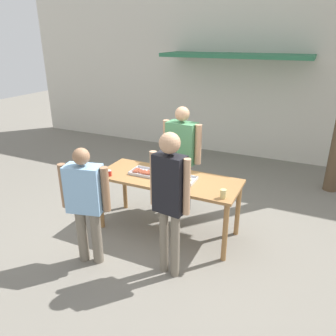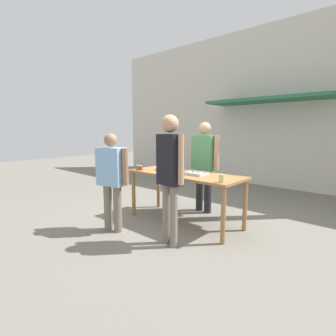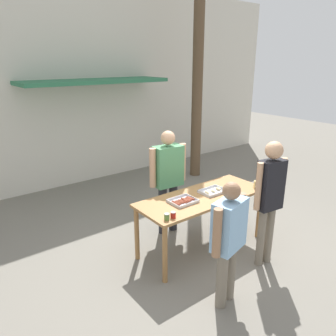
{
  "view_description": "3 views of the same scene",
  "coord_description": "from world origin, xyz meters",
  "px_view_note": "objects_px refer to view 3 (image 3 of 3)",
  "views": [
    {
      "loc": [
        1.83,
        -3.93,
        2.78
      ],
      "look_at": [
        0.0,
        0.0,
        1.04
      ],
      "focal_mm": 35.0,
      "sensor_mm": 36.0,
      "label": 1
    },
    {
      "loc": [
        2.79,
        -3.53,
        1.65
      ],
      "look_at": [
        -0.39,
        -0.0,
        0.94
      ],
      "focal_mm": 28.0,
      "sensor_mm": 36.0,
      "label": 2
    },
    {
      "loc": [
        -3.2,
        -3.3,
        2.85
      ],
      "look_at": [
        -0.1,
        0.73,
        1.15
      ],
      "focal_mm": 35.0,
      "sensor_mm": 36.0,
      "label": 3
    }
  ],
  "objects_px": {
    "condiment_jar_ketchup": "(173,215)",
    "beer_cup": "(256,184)",
    "condiment_jar_mustard": "(167,217)",
    "person_server_behind_table": "(168,174)",
    "food_tray_sausages": "(183,201)",
    "person_customer_holding_hotdog": "(229,235)",
    "utility_pole": "(198,63)",
    "food_tray_buns": "(213,191)",
    "person_customer_with_cup": "(270,192)"
  },
  "relations": [
    {
      "from": "utility_pole",
      "to": "condiment_jar_mustard",
      "type": "bearing_deg",
      "value": -137.11
    },
    {
      "from": "beer_cup",
      "to": "utility_pole",
      "type": "xyz_separation_m",
      "value": [
        1.35,
        2.93,
        1.82
      ]
    },
    {
      "from": "food_tray_sausages",
      "to": "person_customer_with_cup",
      "type": "bearing_deg",
      "value": -46.63
    },
    {
      "from": "beer_cup",
      "to": "person_server_behind_table",
      "type": "height_order",
      "value": "person_server_behind_table"
    },
    {
      "from": "food_tray_sausages",
      "to": "utility_pole",
      "type": "distance_m",
      "value": 4.18
    },
    {
      "from": "condiment_jar_ketchup",
      "to": "person_customer_holding_hotdog",
      "type": "distance_m",
      "value": 0.81
    },
    {
      "from": "person_server_behind_table",
      "to": "food_tray_sausages",
      "type": "bearing_deg",
      "value": -106.9
    },
    {
      "from": "condiment_jar_mustard",
      "to": "condiment_jar_ketchup",
      "type": "xyz_separation_m",
      "value": [
        0.1,
        -0.01,
        0.0
      ]
    },
    {
      "from": "beer_cup",
      "to": "person_server_behind_table",
      "type": "xyz_separation_m",
      "value": [
        -1.0,
        1.02,
        0.11
      ]
    },
    {
      "from": "condiment_jar_mustard",
      "to": "person_customer_with_cup",
      "type": "relative_size",
      "value": 0.05
    },
    {
      "from": "person_server_behind_table",
      "to": "condiment_jar_mustard",
      "type": "bearing_deg",
      "value": -123.19
    },
    {
      "from": "condiment_jar_mustard",
      "to": "person_server_behind_table",
      "type": "height_order",
      "value": "person_server_behind_table"
    },
    {
      "from": "condiment_jar_ketchup",
      "to": "utility_pole",
      "type": "distance_m",
      "value": 4.63
    },
    {
      "from": "food_tray_sausages",
      "to": "person_server_behind_table",
      "type": "height_order",
      "value": "person_server_behind_table"
    },
    {
      "from": "condiment_jar_ketchup",
      "to": "person_customer_holding_hotdog",
      "type": "bearing_deg",
      "value": -76.39
    },
    {
      "from": "food_tray_sausages",
      "to": "person_server_behind_table",
      "type": "xyz_separation_m",
      "value": [
        0.3,
        0.74,
        0.15
      ]
    },
    {
      "from": "condiment_jar_mustard",
      "to": "person_customer_holding_hotdog",
      "type": "relative_size",
      "value": 0.05
    },
    {
      "from": "food_tray_sausages",
      "to": "beer_cup",
      "type": "relative_size",
      "value": 3.23
    },
    {
      "from": "food_tray_buns",
      "to": "person_customer_with_cup",
      "type": "xyz_separation_m",
      "value": [
        0.21,
        -0.87,
        0.22
      ]
    },
    {
      "from": "person_server_behind_table",
      "to": "person_customer_holding_hotdog",
      "type": "relative_size",
      "value": 1.12
    },
    {
      "from": "condiment_jar_mustard",
      "to": "person_server_behind_table",
      "type": "distance_m",
      "value": 1.31
    },
    {
      "from": "food_tray_buns",
      "to": "person_customer_holding_hotdog",
      "type": "height_order",
      "value": "person_customer_holding_hotdog"
    },
    {
      "from": "food_tray_buns",
      "to": "utility_pole",
      "type": "relative_size",
      "value": 0.07
    },
    {
      "from": "food_tray_sausages",
      "to": "utility_pole",
      "type": "relative_size",
      "value": 0.07
    },
    {
      "from": "beer_cup",
      "to": "person_server_behind_table",
      "type": "relative_size",
      "value": 0.07
    },
    {
      "from": "condiment_jar_ketchup",
      "to": "utility_pole",
      "type": "relative_size",
      "value": 0.02
    },
    {
      "from": "condiment_jar_ketchup",
      "to": "utility_pole",
      "type": "xyz_separation_m",
      "value": [
        3.06,
        2.94,
        1.84
      ]
    },
    {
      "from": "food_tray_sausages",
      "to": "person_customer_with_cup",
      "type": "distance_m",
      "value": 1.21
    },
    {
      "from": "condiment_jar_ketchup",
      "to": "beer_cup",
      "type": "height_order",
      "value": "beer_cup"
    },
    {
      "from": "person_customer_holding_hotdog",
      "to": "utility_pole",
      "type": "distance_m",
      "value": 5.05
    },
    {
      "from": "food_tray_sausages",
      "to": "condiment_jar_ketchup",
      "type": "bearing_deg",
      "value": -144.23
    },
    {
      "from": "food_tray_buns",
      "to": "person_server_behind_table",
      "type": "height_order",
      "value": "person_server_behind_table"
    },
    {
      "from": "food_tray_sausages",
      "to": "person_server_behind_table",
      "type": "distance_m",
      "value": 0.81
    },
    {
      "from": "person_server_behind_table",
      "to": "person_customer_holding_hotdog",
      "type": "distance_m",
      "value": 1.9
    },
    {
      "from": "condiment_jar_ketchup",
      "to": "person_customer_with_cup",
      "type": "relative_size",
      "value": 0.05
    },
    {
      "from": "food_tray_sausages",
      "to": "condiment_jar_mustard",
      "type": "height_order",
      "value": "condiment_jar_mustard"
    },
    {
      "from": "beer_cup",
      "to": "person_server_behind_table",
      "type": "distance_m",
      "value": 1.43
    },
    {
      "from": "beer_cup",
      "to": "utility_pole",
      "type": "bearing_deg",
      "value": 65.22
    },
    {
      "from": "beer_cup",
      "to": "person_customer_with_cup",
      "type": "relative_size",
      "value": 0.06
    },
    {
      "from": "food_tray_buns",
      "to": "person_customer_with_cup",
      "type": "height_order",
      "value": "person_customer_with_cup"
    },
    {
      "from": "condiment_jar_mustard",
      "to": "beer_cup",
      "type": "xyz_separation_m",
      "value": [
        1.81,
        0.0,
        0.02
      ]
    },
    {
      "from": "person_customer_holding_hotdog",
      "to": "beer_cup",
      "type": "bearing_deg",
      "value": -165.85
    },
    {
      "from": "condiment_jar_ketchup",
      "to": "utility_pole",
      "type": "height_order",
      "value": "utility_pole"
    },
    {
      "from": "person_customer_holding_hotdog",
      "to": "condiment_jar_ketchup",
      "type": "bearing_deg",
      "value": -90.09
    },
    {
      "from": "food_tray_sausages",
      "to": "person_customer_holding_hotdog",
      "type": "height_order",
      "value": "person_customer_holding_hotdog"
    },
    {
      "from": "beer_cup",
      "to": "person_server_behind_table",
      "type": "bearing_deg",
      "value": 134.33
    },
    {
      "from": "utility_pole",
      "to": "person_customer_with_cup",
      "type": "bearing_deg",
      "value": -117.49
    },
    {
      "from": "food_tray_sausages",
      "to": "condiment_jar_ketchup",
      "type": "xyz_separation_m",
      "value": [
        -0.41,
        -0.3,
        0.03
      ]
    },
    {
      "from": "person_server_behind_table",
      "to": "utility_pole",
      "type": "xyz_separation_m",
      "value": [
        2.35,
        1.91,
        1.71
      ]
    },
    {
      "from": "condiment_jar_mustard",
      "to": "person_customer_with_cup",
      "type": "bearing_deg",
      "value": -23.47
    }
  ]
}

